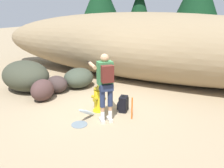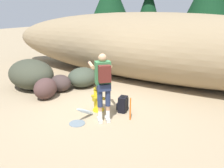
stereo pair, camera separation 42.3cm
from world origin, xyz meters
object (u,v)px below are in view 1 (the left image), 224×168
Objects in this scene: boulder_small at (57,84)px; survey_stake at (132,108)px; boulder_large at (26,76)px; boulder_outlier at (43,90)px; fire_hydrant at (98,99)px; boulder_mid at (79,78)px; utility_worker at (105,80)px; spare_backpack at (123,104)px.

survey_stake reaches higher than boulder_small.
boulder_large is 2.33× the size of boulder_outlier.
fire_hydrant is 2.24m from boulder_mid.
boulder_small is at bearing 15.40° from boulder_large.
boulder_small is (-2.04, 0.64, -0.06)m from fire_hydrant.
utility_worker is 1.06m from survey_stake.
fire_hydrant is at bearing -6.13° from boulder_large.
boulder_mid is at bearing 2.60° from utility_worker.
boulder_large reaches higher than fire_hydrant.
boulder_large is 2.54× the size of boulder_small.
boulder_large is (-3.62, 0.79, -0.58)m from utility_worker.
boulder_outlier is at bearing -1.42° from spare_backpack.
boulder_mid reaches higher than spare_backpack.
boulder_large is at bearing 173.87° from fire_hydrant.
boulder_small is (-2.66, 0.34, 0.08)m from spare_backpack.
boulder_outlier is 1.35× the size of survey_stake.
boulder_outlier is at bearing -21.04° from boulder_large.
boulder_outlier reaches higher than boulder_small.
spare_backpack is 2.60m from boulder_mid.
survey_stake is (0.55, 0.42, -0.81)m from utility_worker.
boulder_mid is 1.55× the size of boulder_small.
boulder_mid is at bearing 151.40° from survey_stake.
boulder_mid is 1.93× the size of survey_stake.
boulder_outlier is at bearing -178.31° from survey_stake.
survey_stake is (3.07, -0.68, 0.01)m from boulder_small.
boulder_mid is at bearing 139.55° from fire_hydrant.
fire_hydrant is 1.95m from boulder_outlier.
boulder_small is (1.10, 0.30, -0.23)m from boulder_large.
utility_worker reaches higher than boulder_outlier.
utility_worker is 3.00m from boulder_mid.
survey_stake is at bearing -28.60° from boulder_mid.
fire_hydrant is at bearing -17.43° from boulder_small.
fire_hydrant is at bearing 3.60° from boulder_outlier.
survey_stake reaches higher than spare_backpack.
survey_stake is at bearing 1.69° from boulder_outlier.
boulder_large is at bearing -164.60° from boulder_small.
boulder_outlier is at bearing -176.40° from fire_hydrant.
boulder_small is at bearing 20.28° from utility_worker.
fire_hydrant is 3.17m from boulder_large.
utility_worker reaches higher than boulder_large.
boulder_large is 1.63× the size of boulder_mid.
boulder_small reaches higher than spare_backpack.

